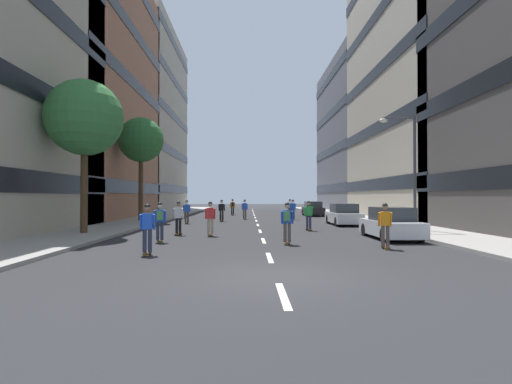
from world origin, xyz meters
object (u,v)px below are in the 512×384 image
skater_5 (290,207)px  skater_9 (210,217)px  skater_0 (147,227)px  parked_car_mid (313,209)px  skater_11 (178,216)px  skater_6 (287,220)px  street_tree_near (141,141)px  skater_8 (233,206)px  skater_12 (160,219)px  parked_car_near (344,215)px  skater_1 (385,223)px  streetlamp_right (408,160)px  parked_car_far (391,224)px  street_tree_mid (84,118)px  skater_7 (309,214)px  skater_10 (293,208)px  skater_4 (222,209)px  skater_2 (187,210)px  skater_3 (245,208)px

skater_5 → skater_9: same height
skater_0 → skater_5: bearing=73.4°
parked_car_mid → skater_11: 22.89m
skater_0 → skater_6: same height
street_tree_near → skater_0: (5.05, -17.85, -5.52)m
skater_8 → skater_12: 25.12m
parked_car_near → skater_1: 12.90m
street_tree_near → streetlamp_right: bearing=-27.4°
skater_5 → parked_car_far: bearing=-83.0°
skater_12 → streetlamp_right: bearing=20.4°
parked_car_near → street_tree_mid: (-15.37, -7.30, 5.41)m
skater_9 → skater_12: (-1.96, -2.77, 0.03)m
street_tree_mid → skater_5: 23.53m
skater_7 → parked_car_near: bearing=55.2°
skater_11 → skater_10: bearing=60.8°
streetlamp_right → skater_5: size_ratio=3.65×
parked_car_mid → skater_12: 25.97m
street_tree_mid → skater_1: street_tree_mid is taller
skater_4 → skater_12: bearing=-96.9°
street_tree_mid → skater_8: size_ratio=4.49×
skater_8 → skater_9: size_ratio=1.00×
parked_car_near → skater_2: 11.52m
parked_car_near → skater_6: 12.46m
parked_car_far → skater_8: 25.28m
street_tree_near → skater_5: (12.79, 8.18, -5.52)m
skater_3 → streetlamp_right: bearing=-53.4°
parked_car_far → streetlamp_right: bearing=57.1°
parked_car_far → skater_1: 3.83m
skater_3 → skater_6: 18.61m
skater_1 → skater_12: same height
skater_4 → streetlamp_right: bearing=-40.6°
parked_car_far → skater_11: skater_11 is taller
parked_car_far → skater_9: (-8.77, 1.57, 0.29)m
skater_1 → skater_4: bearing=113.8°
streetlamp_right → skater_10: (-5.27, 12.04, -3.15)m
skater_3 → skater_5: size_ratio=1.00×
skater_7 → skater_8: size_ratio=1.00×
skater_0 → skater_10: bearing=70.2°
skater_1 → skater_10: 19.28m
skater_5 → skater_2: bearing=-130.9°
skater_0 → parked_car_near: bearing=54.1°
skater_12 → skater_7: bearing=37.9°
skater_8 → street_tree_near: bearing=-122.2°
skater_0 → streetlamp_right: bearing=34.2°
street_tree_near → skater_11: street_tree_near is taller
parked_car_mid → skater_7: bearing=-100.3°
parked_car_far → skater_0: skater_0 is taller
skater_10 → street_tree_mid: bearing=-132.3°
skater_8 → skater_11: 21.80m
skater_9 → skater_1: bearing=-35.0°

